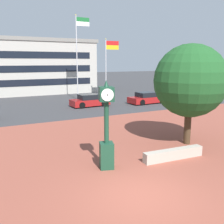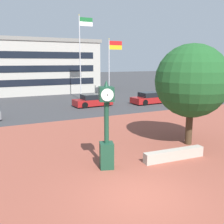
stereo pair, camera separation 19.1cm
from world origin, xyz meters
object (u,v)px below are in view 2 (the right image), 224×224
at_px(car_street_far, 92,101).
at_px(flagpole_secondary, 111,62).
at_px(car_street_near, 150,98).
at_px(street_clock, 106,131).
at_px(flagpole_primary, 81,51).
at_px(civic_building, 14,66).
at_px(plaza_tree, 193,82).

height_order(car_street_far, flagpole_secondary, flagpole_secondary).
relative_size(car_street_near, flagpole_secondary, 0.59).
xyz_separation_m(street_clock, car_street_far, (5.43, 15.30, -1.12)).
bearing_deg(car_street_far, flagpole_secondary, 134.41).
relative_size(flagpole_primary, civic_building, 0.42).
height_order(flagpole_secondary, civic_building, civic_building).
xyz_separation_m(car_street_near, car_street_far, (-6.55, 1.16, -0.00)).
relative_size(car_street_far, flagpole_secondary, 0.55).
height_order(car_street_near, car_street_far, same).
bearing_deg(flagpole_primary, car_street_near, -46.77).
height_order(flagpole_primary, civic_building, flagpole_primary).
xyz_separation_m(plaza_tree, flagpole_primary, (0.28, 19.22, 2.42)).
height_order(street_clock, plaza_tree, plaza_tree).
distance_m(car_street_near, civic_building, 22.45).
bearing_deg(street_clock, car_street_far, 88.01).
xyz_separation_m(street_clock, plaza_tree, (5.85, 1.14, 1.83)).
bearing_deg(plaza_tree, car_street_far, 91.71).
relative_size(plaza_tree, flagpole_primary, 0.56).
xyz_separation_m(street_clock, flagpole_secondary, (10.11, 20.36, 2.95)).
height_order(car_street_near, flagpole_secondary, flagpole_secondary).
distance_m(plaza_tree, flagpole_secondary, 19.71).
bearing_deg(plaza_tree, flagpole_primary, 89.16).
height_order(car_street_far, flagpole_primary, flagpole_primary).
bearing_deg(flagpole_primary, street_clock, -106.77).
xyz_separation_m(car_street_far, flagpole_primary, (0.70, 5.06, 5.37)).
bearing_deg(flagpole_secondary, civic_building, 130.75).
height_order(street_clock, car_street_near, street_clock).
height_order(street_clock, flagpole_secondary, flagpole_secondary).
height_order(street_clock, flagpole_primary, flagpole_primary).
bearing_deg(plaza_tree, flagpole_secondary, 77.51).
bearing_deg(car_street_near, civic_building, -148.53).
xyz_separation_m(plaza_tree, civic_building, (-6.26, 31.41, 0.43)).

